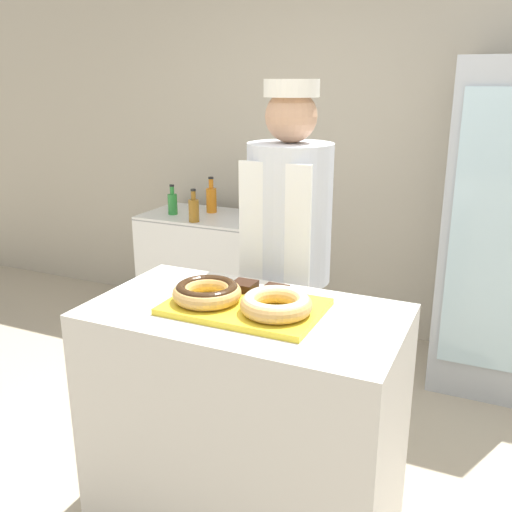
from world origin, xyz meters
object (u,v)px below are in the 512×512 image
at_px(brownie_back_right, 275,291).
at_px(chest_freezer, 209,270).
at_px(brownie_back_left, 244,286).
at_px(bottle_amber, 194,209).
at_px(bottle_blue, 248,202).
at_px(bottle_green, 173,203).
at_px(donut_light_glaze, 276,303).
at_px(beverage_fridge, 500,229).
at_px(bottle_orange, 211,199).
at_px(donut_chocolate_glaze, 207,291).
at_px(baker_person, 288,264).
at_px(serving_tray, 245,307).

distance_m(brownie_back_right, chest_freezer, 2.09).
xyz_separation_m(brownie_back_left, bottle_amber, (-1.05, 1.39, -0.07)).
bearing_deg(brownie_back_left, bottle_blue, 114.98).
bearing_deg(bottle_amber, brownie_back_right, -49.56).
relative_size(brownie_back_left, chest_freezer, 0.10).
height_order(brownie_back_left, bottle_green, bottle_green).
distance_m(donut_light_glaze, beverage_fridge, 1.89).
bearing_deg(brownie_back_left, chest_freezer, 123.66).
distance_m(brownie_back_left, bottle_orange, 2.01).
xyz_separation_m(donut_chocolate_glaze, donut_light_glaze, (0.28, 0.00, 0.00)).
bearing_deg(bottle_amber, donut_light_glaze, -51.02).
height_order(donut_chocolate_glaze, bottle_green, bottle_green).
distance_m(beverage_fridge, bottle_amber, 1.93).
distance_m(brownie_back_left, baker_person, 0.52).
height_order(donut_light_glaze, bottle_orange, bottle_orange).
relative_size(serving_tray, baker_person, 0.32).
height_order(serving_tray, beverage_fridge, beverage_fridge).
bearing_deg(brownie_back_left, beverage_fridge, 61.37).
distance_m(brownie_back_right, bottle_green, 2.09).
bearing_deg(bottle_orange, serving_tray, -57.81).
xyz_separation_m(donut_light_glaze, chest_freezer, (-1.28, 1.77, -0.60)).
bearing_deg(chest_freezer, donut_light_glaze, -54.25).
bearing_deg(bottle_green, donut_light_glaze, -48.12).
xyz_separation_m(brownie_back_left, bottle_blue, (-0.80, 1.72, -0.06)).
bearing_deg(serving_tray, brownie_back_left, 116.69).
bearing_deg(bottle_orange, baker_person, -47.89).
bearing_deg(baker_person, donut_light_glaze, -71.95).
distance_m(donut_chocolate_glaze, bottle_blue, 2.02).
relative_size(donut_light_glaze, bottle_orange, 0.99).
bearing_deg(serving_tray, brownie_back_right, 63.31).
bearing_deg(beverage_fridge, serving_tray, -115.01).
bearing_deg(bottle_blue, brownie_back_left, -65.02).
bearing_deg(brownie_back_left, baker_person, 91.72).
height_order(donut_chocolate_glaze, bottle_orange, bottle_orange).
xyz_separation_m(baker_person, bottle_blue, (-0.79, 1.21, -0.00)).
relative_size(bottle_blue, bottle_amber, 1.05).
relative_size(baker_person, chest_freezer, 1.94).
bearing_deg(donut_light_glaze, brownie_back_right, 114.10).
height_order(brownie_back_right, beverage_fridge, beverage_fridge).
height_order(serving_tray, bottle_orange, bottle_orange).
bearing_deg(bottle_amber, bottle_green, 152.23).
bearing_deg(bottle_green, baker_person, -38.00).
height_order(chest_freezer, bottle_green, bottle_green).
xyz_separation_m(bottle_blue, bottle_orange, (-0.28, -0.03, 0.01)).
xyz_separation_m(chest_freezer, bottle_amber, (0.02, -0.22, 0.51)).
xyz_separation_m(donut_light_glaze, bottle_orange, (-1.29, 1.86, -0.08)).
xyz_separation_m(beverage_fridge, bottle_amber, (-1.92, -0.21, -0.02)).
distance_m(donut_chocolate_glaze, brownie_back_left, 0.18).
distance_m(donut_chocolate_glaze, donut_light_glaze, 0.28).
xyz_separation_m(donut_chocolate_glaze, bottle_orange, (-1.01, 1.86, -0.08)).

